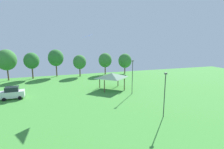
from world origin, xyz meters
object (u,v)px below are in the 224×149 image
at_px(park_pavilion, 112,75).
at_px(treeline_tree_5, 105,60).
at_px(light_post_1, 165,92).
at_px(parked_car_second_from_left, 12,93).
at_px(treeline_tree_2, 32,61).
at_px(treeline_tree_6, 125,61).
at_px(treeline_tree_1, 6,60).
at_px(kite_flying_0, 81,43).
at_px(light_post_0, 132,75).
at_px(treeline_tree_4, 80,62).
at_px(treeline_tree_3, 56,58).

relative_size(park_pavilion, treeline_tree_5, 0.85).
bearing_deg(light_post_1, parked_car_second_from_left, 144.80).
height_order(park_pavilion, treeline_tree_2, treeline_tree_2).
distance_m(treeline_tree_5, treeline_tree_6, 6.53).
xyz_separation_m(treeline_tree_1, treeline_tree_2, (6.07, 0.28, -0.47)).
bearing_deg(kite_flying_0, treeline_tree_2, 116.25).
bearing_deg(light_post_0, treeline_tree_4, 109.35).
bearing_deg(treeline_tree_6, treeline_tree_4, 179.93).
height_order(kite_flying_0, light_post_1, kite_flying_0).
bearing_deg(parked_car_second_from_left, treeline_tree_2, 81.26).
height_order(parked_car_second_from_left, treeline_tree_5, treeline_tree_5).
bearing_deg(light_post_1, treeline_tree_5, 88.09).
relative_size(light_post_1, treeline_tree_2, 0.86).
xyz_separation_m(park_pavilion, treeline_tree_1, (-23.96, 16.91, 2.50)).
xyz_separation_m(kite_flying_0, treeline_tree_5, (10.63, 21.88, -5.61)).
relative_size(light_post_1, treeline_tree_4, 0.98).
relative_size(parked_car_second_from_left, treeline_tree_2, 0.56).
bearing_deg(treeline_tree_3, treeline_tree_1, -172.38).
distance_m(treeline_tree_1, treeline_tree_3, 12.69).
xyz_separation_m(park_pavilion, treeline_tree_4, (-4.68, 16.49, 1.24)).
distance_m(treeline_tree_3, treeline_tree_5, 14.97).
height_order(light_post_0, treeline_tree_3, treeline_tree_3).
height_order(parked_car_second_from_left, treeline_tree_3, treeline_tree_3).
distance_m(light_post_0, treeline_tree_6, 22.43).
height_order(park_pavilion, light_post_1, light_post_1).
bearing_deg(treeline_tree_4, light_post_1, -77.82).
bearing_deg(treeline_tree_2, light_post_0, -46.73).
bearing_deg(treeline_tree_2, park_pavilion, -43.85).
distance_m(light_post_0, treeline_tree_5, 22.06).
distance_m(treeline_tree_4, treeline_tree_6, 14.65).
distance_m(kite_flying_0, park_pavilion, 11.04).
bearing_deg(light_post_0, kite_flying_0, 179.10).
xyz_separation_m(light_post_1, treeline_tree_6, (7.59, 32.69, 0.61)).
distance_m(light_post_1, treeline_tree_6, 33.56).
distance_m(park_pavilion, treeline_tree_2, 24.89).
relative_size(light_post_0, treeline_tree_6, 1.04).
bearing_deg(light_post_0, treeline_tree_3, 121.23).
height_order(treeline_tree_3, treeline_tree_6, treeline_tree_3).
distance_m(treeline_tree_3, treeline_tree_6, 21.50).
xyz_separation_m(treeline_tree_2, treeline_tree_5, (21.38, 0.07, -0.59)).
distance_m(treeline_tree_4, treeline_tree_5, 8.21).
bearing_deg(treeline_tree_1, kite_flying_0, -51.99).
height_order(light_post_0, treeline_tree_2, treeline_tree_2).
height_order(treeline_tree_1, treeline_tree_3, treeline_tree_1).
height_order(park_pavilion, treeline_tree_1, treeline_tree_1).
distance_m(treeline_tree_2, treeline_tree_5, 21.39).
distance_m(park_pavilion, light_post_1, 16.40).
xyz_separation_m(parked_car_second_from_left, treeline_tree_5, (23.05, 18.00, 3.38)).
distance_m(treeline_tree_2, treeline_tree_6, 27.88).
bearing_deg(light_post_1, kite_flying_0, 129.37).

